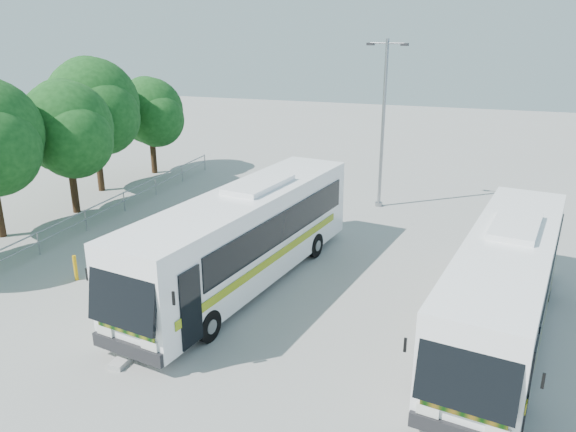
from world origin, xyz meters
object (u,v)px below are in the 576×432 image
(lamppost, at_px, (383,118))
(bollard, at_px, (75,268))
(tree_far_c, at_px, (67,128))
(coach_main, at_px, (245,235))
(tree_far_e, at_px, (151,111))
(tree_far_d, at_px, (94,105))
(coach_adjacent, at_px, (505,284))

(lamppost, distance_m, bollard, 15.86)
(lamppost, relative_size, bollard, 8.60)
(tree_far_c, relative_size, coach_main, 0.52)
(tree_far_e, relative_size, bollard, 6.14)
(tree_far_e, height_order, coach_main, tree_far_e)
(tree_far_c, xyz_separation_m, tree_far_d, (-1.19, 3.70, 0.56))
(coach_adjacent, bearing_deg, tree_far_d, 165.04)
(coach_main, height_order, coach_adjacent, coach_main)
(tree_far_d, relative_size, tree_far_e, 1.24)
(tree_far_d, relative_size, coach_adjacent, 0.64)
(tree_far_d, xyz_separation_m, tree_far_e, (0.68, 4.50, -0.93))
(coach_adjacent, height_order, bollard, coach_adjacent)
(tree_far_c, bearing_deg, tree_far_d, 107.83)
(bollard, bearing_deg, lamppost, 54.01)
(coach_main, xyz_separation_m, lamppost, (3.01, 10.67, 2.72))
(tree_far_c, distance_m, bollard, 9.17)
(tree_far_e, relative_size, lamppost, 0.71)
(tree_far_c, relative_size, lamppost, 0.78)
(bollard, bearing_deg, coach_adjacent, 2.97)
(tree_far_e, bearing_deg, tree_far_c, -86.46)
(coach_main, relative_size, bollard, 12.87)
(tree_far_d, bearing_deg, lamppost, 7.76)
(tree_far_c, bearing_deg, coach_main, -23.74)
(tree_far_c, bearing_deg, tree_far_e, 93.54)
(tree_far_c, xyz_separation_m, coach_main, (11.12, -4.89, -2.41))
(tree_far_c, relative_size, tree_far_d, 0.88)
(tree_far_e, height_order, coach_adjacent, tree_far_e)
(lamppost, height_order, bollard, lamppost)
(coach_main, distance_m, bollard, 6.39)
(tree_far_d, distance_m, coach_adjacent, 23.22)
(tree_far_d, distance_m, coach_main, 15.30)
(lamppost, bearing_deg, tree_far_c, -150.05)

